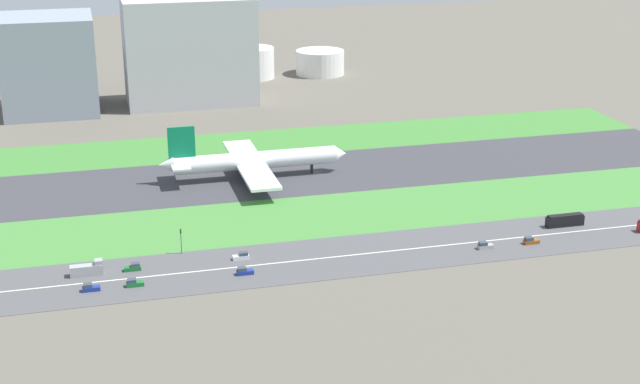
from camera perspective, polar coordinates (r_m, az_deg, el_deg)
The scene contains 22 objects.
ground_plane at distance 319.99m, azimuth -0.17°, elevation 1.21°, with size 800.00×800.00×0.00m, color #5B564C.
runway at distance 319.97m, azimuth -0.17°, elevation 1.21°, with size 280.00×46.00×0.10m, color #38383D.
grass_median_north at distance 358.05m, azimuth -1.83°, elevation 3.18°, with size 280.00×36.00×0.10m, color #3D7A33.
grass_median_south at distance 282.71m, azimuth 1.92°, elevation -1.28°, with size 280.00×36.00×0.10m, color #427F38.
highway at distance 254.43m, azimuth 3.99°, elevation -3.73°, with size 280.00×28.00×0.10m, color #4C4C4F.
highway_centerline at distance 254.41m, azimuth 3.99°, elevation -3.72°, with size 266.00×0.50×0.01m, color silver.
airliner at distance 313.32m, azimuth -4.29°, elevation 1.95°, with size 65.00×56.00×19.70m.
bus_1 at distance 280.87m, azimuth 14.97°, elevation -1.71°, with size 11.60×2.50×3.50m.
car_4 at distance 237.72m, azimuth -14.07°, elevation -5.79°, with size 4.40×1.80×2.00m.
car_3 at distance 237.85m, azimuth -11.46°, elevation -5.57°, with size 4.40×1.80×2.00m.
car_0 at distance 265.63m, azimuth 12.96°, elevation -2.98°, with size 4.40×1.80×2.00m.
car_2 at distance 259.67m, azimuth 10.20°, elevation -3.31°, with size 4.40×1.80×2.00m.
car_1 at distance 249.70m, azimuth -4.89°, elevation -4.00°, with size 4.40×1.80×2.00m.
truck_0 at distance 246.56m, azimuth -14.24°, elevation -4.68°, with size 8.40×2.50×4.00m.
car_5 at distance 240.51m, azimuth -4.72°, elevation -4.94°, with size 4.40×1.80×2.00m.
car_6 at distance 247.00m, azimuth -11.52°, elevation -4.61°, with size 4.40×1.80×2.00m.
traffic_light at distance 253.90m, azimuth -8.63°, elevation -2.93°, with size 0.36×0.50×7.20m.
terminal_building at distance 416.06m, azimuth -16.49°, elevation 7.62°, with size 39.19×39.22×41.56m, color gray.
hangar_building at distance 418.03m, azimuth -8.10°, elevation 8.66°, with size 57.18×30.66×47.11m, color #B2B2B7.
fuel_tank_west at distance 464.74m, azimuth -8.67°, elevation 7.86°, with size 22.92×22.92×17.87m, color silver.
fuel_tank_centre at distance 470.07m, azimuth -4.25°, elevation 8.01°, with size 22.41×22.41×15.49m, color silver.
fuel_tank_east at distance 478.03m, azimuth 0.00°, elevation 8.06°, with size 24.90×24.90×12.35m, color silver.
Camera 1 is at (-76.62, -294.34, 99.41)m, focal length 51.52 mm.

